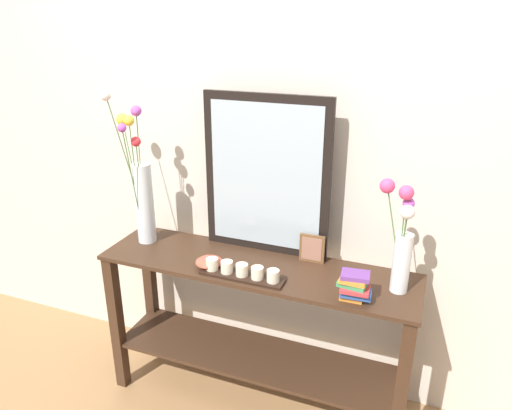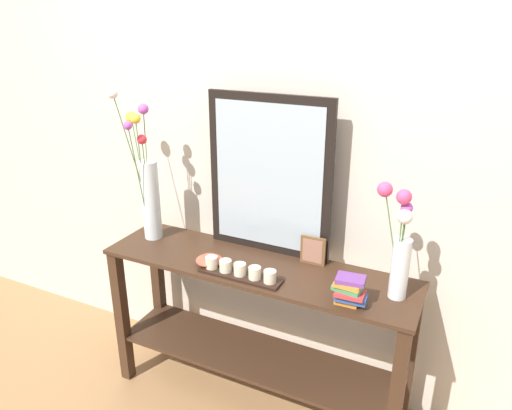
{
  "view_description": "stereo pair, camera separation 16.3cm",
  "coord_description": "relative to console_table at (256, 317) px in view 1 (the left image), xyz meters",
  "views": [
    {
      "loc": [
        0.74,
        -1.88,
        1.91
      ],
      "look_at": [
        0.0,
        0.0,
        1.11
      ],
      "focal_mm": 33.88,
      "sensor_mm": 36.0,
      "label": 1
    },
    {
      "loc": [
        0.88,
        -1.81,
        1.91
      ],
      "look_at": [
        0.0,
        0.0,
        1.11
      ],
      "focal_mm": 33.88,
      "sensor_mm": 36.0,
      "label": 2
    }
  ],
  "objects": [
    {
      "name": "ground_plane",
      "position": [
        0.0,
        0.0,
        -0.52
      ],
      "size": [
        7.0,
        6.0,
        0.02
      ],
      "primitive_type": "cube",
      "color": "#997047"
    },
    {
      "name": "wall_back",
      "position": [
        0.0,
        0.32,
        0.84
      ],
      "size": [
        6.4,
        0.08,
        2.7
      ],
      "primitive_type": "cube",
      "color": "beige",
      "rests_on": "ground"
    },
    {
      "name": "decorative_bowl",
      "position": [
        -0.2,
        -0.1,
        0.32
      ],
      "size": [
        0.13,
        0.13,
        0.05
      ],
      "color": "#B24C38",
      "rests_on": "console_table"
    },
    {
      "name": "picture_frame_small",
      "position": [
        0.23,
        0.13,
        0.36
      ],
      "size": [
        0.12,
        0.01,
        0.14
      ],
      "color": "brown",
      "rests_on": "console_table"
    },
    {
      "name": "mirror_leaning",
      "position": [
        -0.01,
        0.17,
        0.68
      ],
      "size": [
        0.62,
        0.03,
        0.78
      ],
      "color": "black",
      "rests_on": "console_table"
    },
    {
      "name": "console_table",
      "position": [
        0.0,
        0.0,
        0.0
      ],
      "size": [
        1.52,
        0.4,
        0.8
      ],
      "color": "#382316",
      "rests_on": "ground"
    },
    {
      "name": "vase_right",
      "position": [
        0.64,
        0.0,
        0.53
      ],
      "size": [
        0.16,
        0.11,
        0.5
      ],
      "color": "silver",
      "rests_on": "console_table"
    },
    {
      "name": "tall_vase_left",
      "position": [
        -0.63,
        0.04,
        0.58
      ],
      "size": [
        0.21,
        0.24,
        0.79
      ],
      "color": "silver",
      "rests_on": "console_table"
    },
    {
      "name": "book_stack",
      "position": [
        0.48,
        -0.13,
        0.36
      ],
      "size": [
        0.14,
        0.11,
        0.12
      ],
      "color": "orange",
      "rests_on": "console_table"
    },
    {
      "name": "candle_tray",
      "position": [
        -0.02,
        -0.13,
        0.32
      ],
      "size": [
        0.39,
        0.09,
        0.07
      ],
      "color": "black",
      "rests_on": "console_table"
    }
  ]
}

